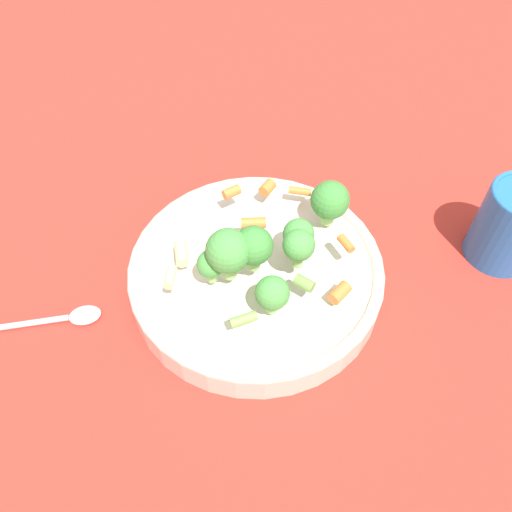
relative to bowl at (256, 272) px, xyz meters
name	(u,v)px	position (x,y,z in m)	size (l,w,h in m)	color
ground_plane	(256,283)	(0.00, 0.00, -0.02)	(3.00, 3.00, 0.00)	#B72D23
bowl	(256,272)	(0.00, 0.00, 0.00)	(0.29, 0.29, 0.04)	beige
pasta_salad	(273,242)	(0.02, 0.00, 0.06)	(0.20, 0.22, 0.08)	#8CB766
cup	(512,224)	(0.29, 0.09, 0.03)	(0.08, 0.08, 0.10)	#2366B2
spoon	(46,321)	(-0.23, -0.09, -0.02)	(0.19, 0.08, 0.01)	silver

